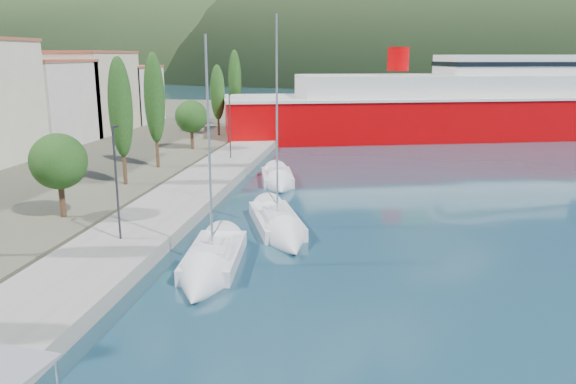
# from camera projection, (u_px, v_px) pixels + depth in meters

# --- Properties ---
(ground) EXTENTS (1400.00, 1400.00, 0.00)m
(ground) POSITION_uv_depth(u_px,v_px,m) (351.00, 101.00, 131.89)
(ground) COLOR #1C3F4F
(quay) EXTENTS (5.00, 88.00, 0.80)m
(quay) POSITION_uv_depth(u_px,v_px,m) (193.00, 191.00, 42.59)
(quay) COLOR gray
(quay) RESTS_ON ground
(tree_row) EXTENTS (3.40, 63.74, 10.51)m
(tree_row) POSITION_uv_depth(u_px,v_px,m) (147.00, 113.00, 47.17)
(tree_row) COLOR #47301E
(tree_row) RESTS_ON land_strip
(lamp_posts) EXTENTS (0.15, 46.96, 6.06)m
(lamp_posts) POSITION_uv_depth(u_px,v_px,m) (125.00, 175.00, 30.50)
(lamp_posts) COLOR #2D2D33
(lamp_posts) RESTS_ON quay
(sailboat_near) EXTENTS (3.32, 8.79, 12.35)m
(sailboat_near) POSITION_uv_depth(u_px,v_px,m) (206.00, 273.00, 26.69)
(sailboat_near) COLOR silver
(sailboat_near) RESTS_ON ground
(sailboat_mid) EXTENTS (5.52, 9.79, 13.67)m
(sailboat_mid) POSITION_uv_depth(u_px,v_px,m) (283.00, 232.00, 32.79)
(sailboat_mid) COLOR silver
(sailboat_mid) RESTS_ON ground
(sailboat_far) EXTENTS (4.10, 8.07, 11.34)m
(sailboat_far) POSITION_uv_depth(u_px,v_px,m) (279.00, 183.00, 45.65)
(sailboat_far) COLOR silver
(sailboat_far) RESTS_ON ground
(ferry) EXTENTS (61.94, 28.74, 12.06)m
(ferry) POSITION_uv_depth(u_px,v_px,m) (459.00, 108.00, 73.52)
(ferry) COLOR #BF0003
(ferry) RESTS_ON ground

